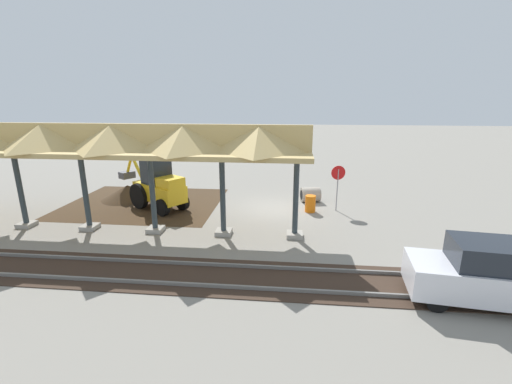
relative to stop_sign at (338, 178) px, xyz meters
The scene contains 10 objects.
ground_plane 3.78m from the stop_sign, ahead, with size 120.00×120.00×0.00m, color gray.
dirt_work_zone 11.14m from the stop_sign, ahead, with size 8.69×7.00×0.01m, color #42301E.
platform_canopy 12.71m from the stop_sign, 18.24° to the left, with size 20.35×3.20×4.90m.
rail_tracks 8.57m from the stop_sign, 66.62° to the left, with size 60.00×2.58×0.15m.
stop_sign is the anchor object (origin of this frame).
backhoe 9.80m from the stop_sign, ahead, with size 4.90×3.85×2.82m.
dirt_mound 12.51m from the stop_sign, ahead, with size 6.30×6.30×1.67m, color #42301E.
concrete_pipe 2.43m from the stop_sign, 48.65° to the right, with size 1.24×1.08×0.86m.
distant_parked_car 9.08m from the stop_sign, 111.22° to the left, with size 4.38×2.23×1.98m.
traffic_barrel 1.99m from the stop_sign, 13.92° to the left, with size 0.56×0.56×0.90m, color orange.
Camera 1 is at (-0.74, 18.06, 6.01)m, focal length 24.00 mm.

